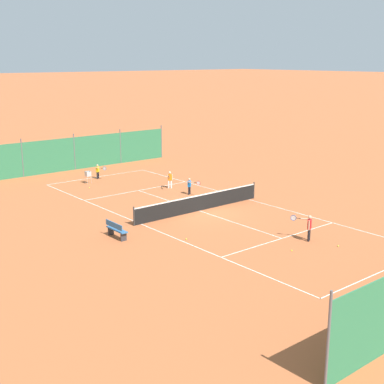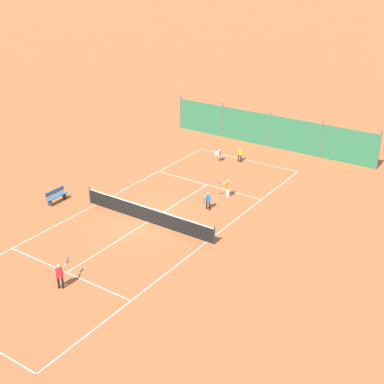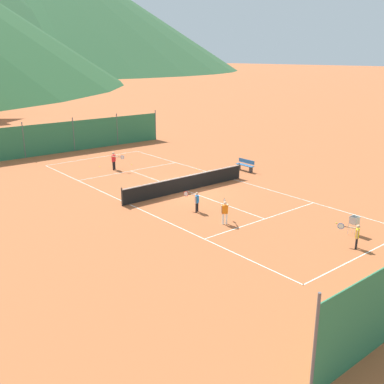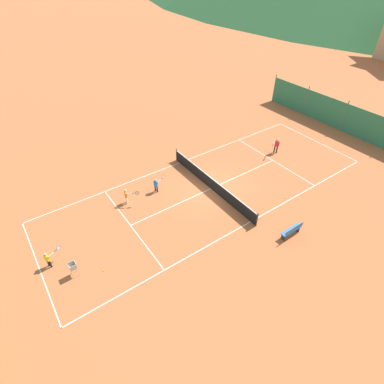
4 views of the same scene
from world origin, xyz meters
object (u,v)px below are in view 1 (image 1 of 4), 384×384
object	(u,v)px
tennis_net	(199,203)
courtside_bench	(116,229)
player_near_service	(309,226)
tennis_ball_near_corner	(89,188)
player_far_baseline	(98,170)
tennis_ball_mid_court	(186,239)
ball_hopper	(88,175)
player_near_baseline	(170,178)
tennis_ball_alley_left	(338,246)
player_far_service	(190,185)
tennis_ball_service_box	(292,251)

from	to	relation	value
tennis_net	courtside_bench	size ratio (longest dim) A/B	6.12
player_near_service	tennis_ball_near_corner	distance (m)	16.81
player_far_baseline	tennis_ball_mid_court	bearing A→B (deg)	76.59
ball_hopper	courtside_bench	size ratio (longest dim) A/B	0.59
tennis_ball_near_corner	player_near_baseline	bearing A→B (deg)	140.63
tennis_net	player_near_service	world-z (taller)	player_near_service
tennis_ball_mid_court	ball_hopper	distance (m)	14.12
player_near_service	tennis_ball_alley_left	world-z (taller)	player_near_service
tennis_ball_mid_court	courtside_bench	distance (m)	3.51
player_far_baseline	tennis_ball_alley_left	world-z (taller)	player_far_baseline
tennis_net	courtside_bench	world-z (taller)	tennis_net
tennis_ball_near_corner	tennis_ball_mid_court	distance (m)	12.72
player_far_baseline	courtside_bench	bearing A→B (deg)	63.97
tennis_ball_mid_court	player_near_baseline	bearing A→B (deg)	-122.76
player_far_baseline	player_near_service	world-z (taller)	player_near_service
player_far_service	player_far_baseline	size ratio (longest dim) A/B	1.01
tennis_ball_alley_left	courtside_bench	xyz separation A→B (m)	(7.50, -7.76, 0.42)
player_far_baseline	tennis_ball_service_box	size ratio (longest dim) A/B	16.44
tennis_net	courtside_bench	xyz separation A→B (m)	(6.34, 1.13, -0.05)
player_far_service	ball_hopper	xyz separation A→B (m)	(3.62, -7.08, 0.01)
tennis_ball_alley_left	tennis_ball_mid_court	bearing A→B (deg)	-47.21
player_far_service	tennis_ball_alley_left	world-z (taller)	player_far_service
player_far_service	ball_hopper	distance (m)	7.95
tennis_net	player_near_baseline	bearing A→B (deg)	-110.16
tennis_net	tennis_ball_mid_court	size ratio (longest dim) A/B	139.09
tennis_ball_near_corner	ball_hopper	bearing A→B (deg)	-116.32
tennis_net	tennis_ball_alley_left	distance (m)	8.98
tennis_net	player_near_service	xyz separation A→B (m)	(-0.73, 7.43, 0.26)
player_far_service	player_near_baseline	distance (m)	2.25
tennis_net	player_far_baseline	xyz separation A→B (m)	(0.28, -11.29, 0.14)
player_near_baseline	tennis_ball_near_corner	bearing A→B (deg)	-39.37
ball_hopper	player_far_baseline	bearing A→B (deg)	-146.34
tennis_ball_alley_left	ball_hopper	distance (m)	19.51
player_far_baseline	tennis_ball_near_corner	size ratio (longest dim) A/B	16.44
tennis_ball_near_corner	courtside_bench	xyz separation A→B (m)	(4.09, 10.23, 0.42)
player_far_service	ball_hopper	world-z (taller)	player_far_service
tennis_ball_service_box	tennis_ball_near_corner	distance (m)	17.04
ball_hopper	player_near_service	bearing A→B (deg)	97.46
tennis_net	tennis_ball_near_corner	world-z (taller)	tennis_net
player_near_service	player_far_baseline	bearing A→B (deg)	-86.94
player_far_service	player_near_service	world-z (taller)	player_near_service
player_near_service	player_near_baseline	bearing A→B (deg)	-95.80
player_far_baseline	player_near_service	distance (m)	18.74
tennis_net	ball_hopper	distance (m)	10.53
tennis_ball_alley_left	ball_hopper	world-z (taller)	ball_hopper
tennis_ball_mid_court	ball_hopper	xyz separation A→B (m)	(-2.20, -13.93, 0.62)
tennis_net	tennis_ball_alley_left	world-z (taller)	tennis_net
player_far_service	player_far_baseline	xyz separation A→B (m)	(2.29, -7.97, -0.01)
tennis_ball_alley_left	tennis_ball_near_corner	size ratio (longest dim) A/B	1.00
tennis_ball_mid_court	tennis_net	bearing A→B (deg)	-137.19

